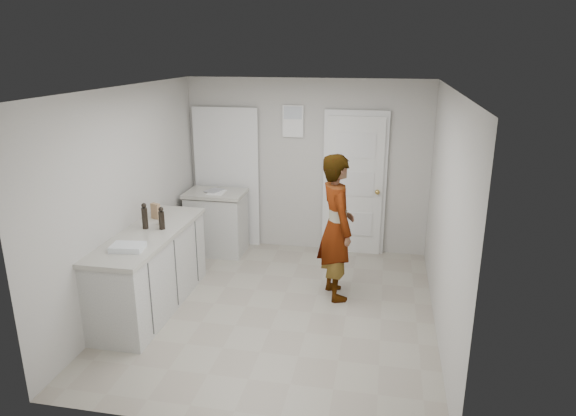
% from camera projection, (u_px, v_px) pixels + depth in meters
% --- Properties ---
extents(ground, '(4.00, 4.00, 0.00)m').
position_uv_depth(ground, '(279.00, 309.00, 5.93)').
color(ground, gray).
rests_on(ground, ground).
extents(room_shell, '(4.00, 4.00, 4.00)m').
position_uv_depth(room_shell, '(294.00, 182.00, 7.49)').
color(room_shell, beige).
rests_on(room_shell, ground).
extents(main_counter, '(0.64, 1.96, 0.93)m').
position_uv_depth(main_counter, '(151.00, 273.00, 5.88)').
color(main_counter, silver).
rests_on(main_counter, ground).
extents(side_counter, '(0.84, 0.61, 0.93)m').
position_uv_depth(side_counter, '(217.00, 224.00, 7.48)').
color(side_counter, silver).
rests_on(side_counter, ground).
extents(person, '(0.64, 0.76, 1.75)m').
position_uv_depth(person, '(337.00, 227.00, 6.03)').
color(person, silver).
rests_on(person, ground).
extents(cake_mix_box, '(0.13, 0.09, 0.19)m').
position_uv_depth(cake_mix_box, '(156.00, 211.00, 6.16)').
color(cake_mix_box, '#896244').
rests_on(cake_mix_box, main_counter).
extents(spice_jar, '(0.05, 0.05, 0.08)m').
position_uv_depth(spice_jar, '(161.00, 222.00, 5.96)').
color(spice_jar, tan).
rests_on(spice_jar, main_counter).
extents(oil_cruet_a, '(0.07, 0.07, 0.26)m').
position_uv_depth(oil_cruet_a, '(162.00, 219.00, 5.79)').
color(oil_cruet_a, black).
rests_on(oil_cruet_a, main_counter).
extents(oil_cruet_b, '(0.07, 0.07, 0.30)m').
position_uv_depth(oil_cruet_b, '(145.00, 216.00, 5.80)').
color(oil_cruet_b, black).
rests_on(oil_cruet_b, main_counter).
extents(baking_dish, '(0.35, 0.27, 0.06)m').
position_uv_depth(baking_dish, '(128.00, 247.00, 5.22)').
color(baking_dish, silver).
rests_on(baking_dish, main_counter).
extents(egg_bowl, '(0.12, 0.12, 0.04)m').
position_uv_depth(egg_bowl, '(128.00, 247.00, 5.23)').
color(egg_bowl, silver).
rests_on(egg_bowl, main_counter).
extents(papers, '(0.23, 0.29, 0.01)m').
position_uv_depth(papers, '(217.00, 192.00, 7.29)').
color(papers, white).
rests_on(papers, side_counter).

